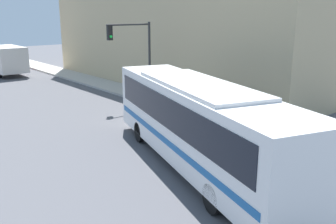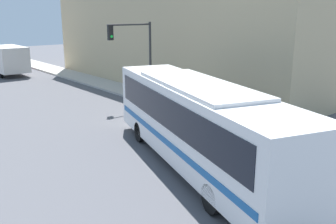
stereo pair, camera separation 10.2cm
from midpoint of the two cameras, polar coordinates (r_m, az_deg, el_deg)
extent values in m
plane|color=#515156|center=(14.83, 5.66, -8.63)|extent=(120.00, 120.00, 0.00)
cube|color=#B7B2A8|center=(33.82, -11.76, 4.67)|extent=(2.48, 70.00, 0.16)
cube|color=tan|center=(31.20, -0.39, 15.63)|extent=(6.00, 27.35, 12.60)
cube|color=white|center=(14.36, 4.35, -1.63)|extent=(5.96, 12.28, 2.85)
cube|color=black|center=(14.23, 4.39, 0.36)|extent=(5.72, 11.37, 1.17)
cube|color=#19599E|center=(14.55, 4.30, -3.99)|extent=(5.86, 11.83, 0.24)
cube|color=silver|center=(14.02, 4.47, 4.17)|extent=(4.17, 7.03, 0.16)
cylinder|color=black|center=(18.45, 2.16, -2.23)|extent=(0.55, 0.98, 0.94)
cylinder|color=black|center=(17.67, -4.46, -3.04)|extent=(0.55, 0.98, 0.94)
cylinder|color=black|center=(12.80, 15.64, -10.78)|extent=(0.55, 0.98, 0.94)
cylinder|color=black|center=(11.66, 6.68, -12.96)|extent=(0.55, 0.98, 0.94)
cube|color=silver|center=(39.30, -23.39, 7.44)|extent=(2.49, 4.89, 2.35)
cylinder|color=red|center=(21.16, 6.69, -0.10)|extent=(0.22, 0.22, 0.61)
sphere|color=red|center=(21.06, 6.72, 0.87)|extent=(0.21, 0.21, 0.21)
cylinder|color=red|center=(21.07, 6.93, -0.09)|extent=(0.10, 0.13, 0.10)
cylinder|color=#2D2D2D|center=(25.30, -2.94, 7.71)|extent=(0.16, 0.16, 5.17)
cylinder|color=#2D2D2D|center=(24.20, -6.14, 13.10)|extent=(3.20, 0.11, 0.11)
cube|color=black|center=(23.47, -9.02, 11.85)|extent=(0.30, 0.24, 0.90)
sphere|color=#19D83F|center=(23.36, -8.81, 11.29)|extent=(0.18, 0.18, 0.18)
cylinder|color=#2D2D2D|center=(23.49, 0.73, 2.24)|extent=(0.06, 0.06, 1.20)
cylinder|color=#4C4C51|center=(23.35, 0.73, 3.94)|extent=(0.14, 0.14, 0.22)
cylinder|color=#23283D|center=(25.64, 0.33, 2.83)|extent=(0.28, 0.28, 0.77)
cylinder|color=beige|center=(25.50, 0.33, 4.38)|extent=(0.34, 0.34, 0.64)
sphere|color=tan|center=(25.43, 0.33, 5.32)|extent=(0.21, 0.21, 0.21)
camera|label=1|loc=(0.05, -90.17, -0.04)|focal=40.00mm
camera|label=2|loc=(0.05, 89.83, 0.04)|focal=40.00mm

